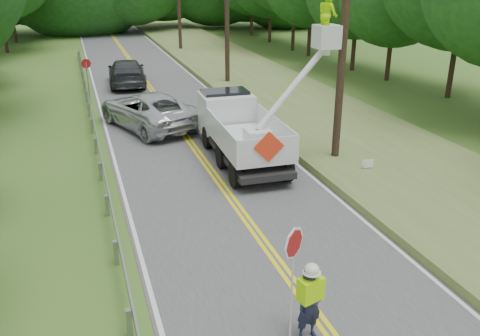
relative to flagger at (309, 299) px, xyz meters
name	(u,v)px	position (x,y,z in m)	size (l,w,h in m)	color
ground	(324,327)	(0.52, 0.22, -1.00)	(140.00, 140.00, 0.00)	#375F23
road	(186,137)	(0.52, 14.22, -0.99)	(7.20, 96.00, 0.03)	#444547
guardrail	(95,128)	(-3.50, 15.13, -0.45)	(0.18, 48.00, 0.77)	gray
utility_poles	(266,11)	(5.52, 17.23, 4.27)	(1.60, 43.30, 10.00)	black
tall_grass_verge	(325,121)	(7.62, 14.22, -0.85)	(7.00, 96.00, 0.30)	#566A34
flagger	(309,299)	(0.00, 0.00, 0.00)	(1.08, 0.54, 2.75)	#191E33
bucket_truck	(242,120)	(2.26, 11.31, 0.51)	(4.46, 6.77, 6.59)	black
suv_silver	(148,110)	(-0.88, 16.38, -0.12)	(2.86, 6.20, 1.72)	silver
suv_darkgrey	(127,72)	(-0.78, 26.38, -0.15)	(2.33, 5.74, 1.67)	#37393E
stop_sign_permanent	(87,74)	(-3.41, 21.76, 0.75)	(0.55, 0.14, 2.63)	gray
yard_sign	(368,164)	(6.00, 7.56, -0.54)	(0.45, 0.11, 0.65)	white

